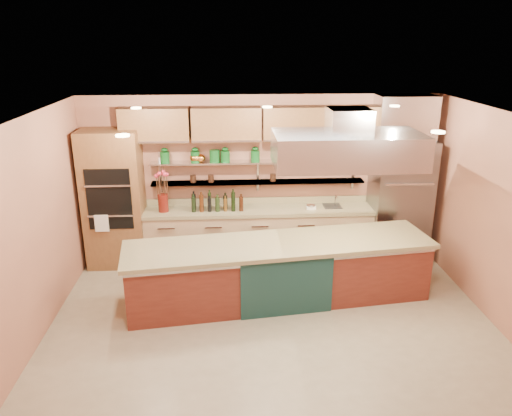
{
  "coord_description": "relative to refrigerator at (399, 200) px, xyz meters",
  "views": [
    {
      "loc": [
        -0.57,
        -5.77,
        3.7
      ],
      "look_at": [
        -0.17,
        1.0,
        1.36
      ],
      "focal_mm": 35.0,
      "sensor_mm": 36.0,
      "label": 1
    }
  ],
  "objects": [
    {
      "name": "wall_right",
      "position": [
        0.65,
        -2.14,
        0.35
      ],
      "size": [
        0.04,
        5.0,
        2.8
      ],
      "primitive_type": "cube",
      "color": "#AA6B50",
      "rests_on": "floor"
    },
    {
      "name": "green_canister",
      "position": [
        -3.13,
        0.23,
        0.76
      ],
      "size": [
        0.17,
        0.17,
        0.2
      ],
      "primitive_type": "cylinder",
      "rotation": [
        0.0,
        0.0,
        0.01
      ],
      "color": "#104D19",
      "rests_on": "wall_shelf_upper"
    },
    {
      "name": "floor",
      "position": [
        -2.35,
        -2.14,
        -1.06
      ],
      "size": [
        6.0,
        5.0,
        0.02
      ],
      "primitive_type": "cube",
      "color": "gray",
      "rests_on": "ground"
    },
    {
      "name": "copper_kettle",
      "position": [
        -3.37,
        0.23,
        0.73
      ],
      "size": [
        0.2,
        0.2,
        0.14
      ],
      "primitive_type": "ellipsoid",
      "rotation": [
        0.0,
        0.0,
        0.2
      ],
      "color": "orange",
      "rests_on": "wall_shelf_upper"
    },
    {
      "name": "range_hood",
      "position": [
        -1.29,
        -1.36,
        1.2
      ],
      "size": [
        2.0,
        1.0,
        0.45
      ],
      "primitive_type": "cube",
      "color": "silver",
      "rests_on": "ceiling"
    },
    {
      "name": "kitchen_scale",
      "position": [
        -1.52,
        0.01,
        -0.08
      ],
      "size": [
        0.16,
        0.12,
        0.09
      ],
      "primitive_type": "cube",
      "rotation": [
        0.0,
        0.0,
        -0.02
      ],
      "color": "white",
      "rests_on": "back_counter"
    },
    {
      "name": "flower_vase",
      "position": [
        -3.99,
        0.01,
        0.03
      ],
      "size": [
        0.18,
        0.18,
        0.3
      ],
      "primitive_type": "cylinder",
      "rotation": [
        0.0,
        0.0,
        -0.05
      ],
      "color": "#5A140D",
      "rests_on": "back_counter"
    },
    {
      "name": "oven_stack",
      "position": [
        -4.8,
        0.04,
        0.1
      ],
      "size": [
        0.95,
        0.64,
        2.3
      ],
      "primitive_type": "cube",
      "color": "brown",
      "rests_on": "floor"
    },
    {
      "name": "back_counter",
      "position": [
        -2.4,
        0.06,
        -0.58
      ],
      "size": [
        3.84,
        0.64,
        0.93
      ],
      "primitive_type": "cube",
      "color": "tan",
      "rests_on": "floor"
    },
    {
      "name": "wall_left",
      "position": [
        -5.35,
        -2.14,
        0.35
      ],
      "size": [
        0.04,
        5.0,
        2.8
      ],
      "primitive_type": "cube",
      "color": "#AA6B50",
      "rests_on": "floor"
    },
    {
      "name": "oil_bottle_cluster",
      "position": [
        -3.1,
        0.01,
        0.03
      ],
      "size": [
        0.94,
        0.59,
        0.29
      ],
      "primitive_type": "cube",
      "rotation": [
        0.0,
        0.0,
        -0.4
      ],
      "color": "black",
      "rests_on": "back_counter"
    },
    {
      "name": "refrigerator",
      "position": [
        0.0,
        0.0,
        0.0
      ],
      "size": [
        0.95,
        0.72,
        2.1
      ],
      "primitive_type": "cube",
      "color": "slate",
      "rests_on": "floor"
    },
    {
      "name": "wall_front",
      "position": [
        -2.35,
        -4.64,
        0.35
      ],
      "size": [
        6.0,
        0.04,
        2.8
      ],
      "primitive_type": "cube",
      "color": "#AA6B50",
      "rests_on": "floor"
    },
    {
      "name": "upper_cabinets",
      "position": [
        -2.35,
        0.18,
        1.3
      ],
      "size": [
        4.6,
        0.36,
        0.55
      ],
      "primitive_type": "cube",
      "color": "brown",
      "rests_on": "wall_back"
    },
    {
      "name": "ceiling",
      "position": [
        -2.35,
        -2.14,
        1.75
      ],
      "size": [
        6.0,
        5.0,
        0.02
      ],
      "primitive_type": "cube",
      "color": "black",
      "rests_on": "wall_back"
    },
    {
      "name": "island",
      "position": [
        -2.19,
        -1.36,
        -0.6
      ],
      "size": [
        4.42,
        1.51,
        0.9
      ],
      "primitive_type": "cube",
      "rotation": [
        0.0,
        0.0,
        0.13
      ],
      "color": "maroon",
      "rests_on": "floor"
    },
    {
      "name": "ceiling_downlights",
      "position": [
        -2.35,
        -1.94,
        1.72
      ],
      "size": [
        4.0,
        2.8,
        0.02
      ],
      "primitive_type": "cube",
      "color": "#FFE5A5",
      "rests_on": "ceiling"
    },
    {
      "name": "wall_shelf_lower",
      "position": [
        -2.4,
        0.23,
        0.3
      ],
      "size": [
        3.6,
        0.26,
        0.03
      ],
      "primitive_type": "cube",
      "color": "silver",
      "rests_on": "wall_back"
    },
    {
      "name": "wall_shelf_upper",
      "position": [
        -2.4,
        0.23,
        0.65
      ],
      "size": [
        3.6,
        0.26,
        0.03
      ],
      "primitive_type": "cube",
      "color": "silver",
      "rests_on": "wall_back"
    },
    {
      "name": "bar_faucet",
      "position": [
        -1.08,
        0.11,
        -0.02
      ],
      "size": [
        0.03,
        0.03,
        0.2
      ],
      "primitive_type": "cylinder",
      "rotation": [
        0.0,
        0.0,
        0.39
      ],
      "color": "silver",
      "rests_on": "back_counter"
    },
    {
      "name": "wall_back",
      "position": [
        -2.35,
        0.36,
        0.35
      ],
      "size": [
        6.0,
        0.04,
        2.8
      ],
      "primitive_type": "cube",
      "color": "#AA6B50",
      "rests_on": "floor"
    }
  ]
}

